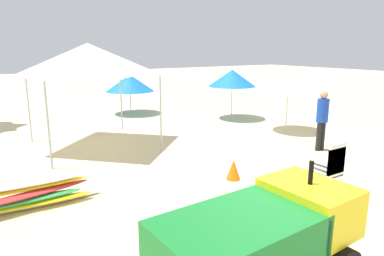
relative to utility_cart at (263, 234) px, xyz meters
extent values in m
plane|color=beige|center=(1.49, 1.01, -0.78)|extent=(80.00, 80.00, 0.00)
cube|color=#197A2D|center=(-0.39, -0.02, 0.07)|extent=(1.84, 1.17, 0.50)
cube|color=yellow|center=(0.81, 0.03, 0.12)|extent=(0.85, 1.13, 0.60)
cylinder|color=black|center=(0.81, 0.03, 0.57)|extent=(0.06, 0.06, 0.30)
cylinder|color=black|center=(0.73, 0.58, -0.48)|extent=(0.61, 0.21, 0.60)
cube|color=white|center=(3.06, 1.43, -0.34)|extent=(0.48, 0.48, 0.04)
cube|color=white|center=(3.06, 1.21, -0.14)|extent=(0.48, 0.04, 0.40)
cube|color=white|center=(3.06, 1.43, -0.25)|extent=(0.48, 0.48, 0.04)
cube|color=white|center=(3.06, 1.21, -0.05)|extent=(0.48, 0.04, 0.40)
cube|color=white|center=(3.06, 1.43, -0.16)|extent=(0.48, 0.48, 0.04)
cube|color=white|center=(3.06, 1.21, 0.04)|extent=(0.48, 0.04, 0.40)
cube|color=white|center=(3.06, 1.43, -0.07)|extent=(0.48, 0.48, 0.04)
cube|color=white|center=(3.06, 1.21, 0.13)|extent=(0.48, 0.04, 0.40)
cylinder|color=white|center=(3.27, 1.64, -0.57)|extent=(0.04, 0.04, 0.42)
cylinder|color=white|center=(2.85, 1.64, -0.57)|extent=(0.04, 0.04, 0.42)
cylinder|color=white|center=(3.27, 1.22, -0.57)|extent=(0.04, 0.04, 0.42)
cylinder|color=white|center=(2.85, 1.22, -0.57)|extent=(0.04, 0.04, 0.42)
ellipsoid|color=white|center=(-1.90, 3.98, -0.74)|extent=(2.53, 0.40, 0.08)
ellipsoid|color=yellow|center=(-1.91, 3.85, -0.66)|extent=(2.14, 0.44, 0.08)
ellipsoid|color=green|center=(-2.10, 3.87, -0.58)|extent=(2.14, 0.32, 0.08)
ellipsoid|color=red|center=(-1.94, 3.90, -0.50)|extent=(2.23, 0.59, 0.08)
ellipsoid|color=yellow|center=(-1.99, 4.04, -0.42)|extent=(2.24, 0.28, 0.08)
ellipsoid|color=white|center=(-1.97, 4.02, -0.34)|extent=(2.01, 0.35, 0.08)
cylinder|color=black|center=(5.52, 3.47, -0.37)|extent=(0.14, 0.14, 0.82)
cylinder|color=black|center=(5.68, 3.47, -0.37)|extent=(0.14, 0.14, 0.82)
cylinder|color=#193FB2|center=(5.60, 3.47, 0.36)|extent=(0.32, 0.32, 0.65)
sphere|color=tan|center=(5.60, 3.47, 0.80)|extent=(0.22, 0.22, 0.22)
cylinder|color=#B2B2B7|center=(-1.16, 5.94, 0.27)|extent=(0.05, 0.05, 2.11)
cylinder|color=#B2B2B7|center=(1.81, 5.94, 0.27)|extent=(0.05, 0.05, 2.11)
cylinder|color=#B2B2B7|center=(-1.16, 8.92, 0.27)|extent=(0.05, 0.05, 2.11)
cylinder|color=#B2B2B7|center=(1.81, 8.92, 0.27)|extent=(0.05, 0.05, 2.11)
pyramid|color=silver|center=(0.33, 7.43, 1.76)|extent=(2.97, 2.97, 0.87)
cylinder|color=beige|center=(6.37, 8.42, 0.21)|extent=(0.04, 0.04, 2.00)
cone|color=blue|center=(6.37, 8.42, 0.88)|extent=(1.92, 1.92, 0.67)
cylinder|color=beige|center=(3.32, 11.67, 0.08)|extent=(0.04, 0.04, 1.73)
cone|color=blue|center=(3.32, 11.67, 0.57)|extent=(2.10, 2.10, 0.74)
cylinder|color=beige|center=(6.60, 5.66, 0.19)|extent=(0.04, 0.04, 1.95)
cone|color=white|center=(6.60, 5.66, 0.85)|extent=(1.81, 1.81, 0.63)
cone|color=orange|center=(2.08, 3.04, -0.56)|extent=(0.32, 0.32, 0.45)
camera|label=1|loc=(-2.63, -2.59, 2.07)|focal=32.56mm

